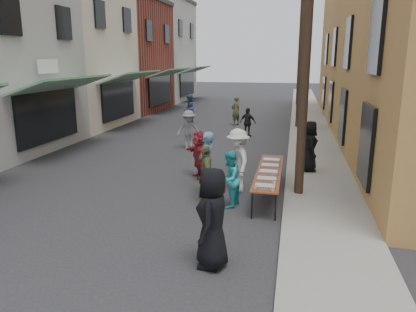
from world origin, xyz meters
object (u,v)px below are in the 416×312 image
at_px(catering_tray_sausage, 265,187).
at_px(guest_front_a, 212,218).
at_px(utility_pole_mid, 302,47).
at_px(guest_front_c, 229,179).
at_px(server, 309,146).
at_px(serving_table, 269,172).
at_px(utility_pole_near, 307,36).
at_px(utility_pole_far, 300,51).

relative_size(catering_tray_sausage, guest_front_a, 0.25).
xyz_separation_m(utility_pole_mid, guest_front_c, (-1.85, -13.29, -3.73)).
distance_m(catering_tray_sausage, server, 4.47).
distance_m(serving_table, guest_front_a, 4.47).
height_order(utility_pole_near, server, utility_pole_near).
distance_m(utility_pole_far, guest_front_c, 25.63).
bearing_deg(utility_pole_mid, utility_pole_far, 90.00).
height_order(utility_pole_near, guest_front_a, utility_pole_near).
relative_size(utility_pole_mid, guest_front_c, 5.82).
xyz_separation_m(utility_pole_mid, guest_front_a, (-1.65, -16.54, -3.52)).
bearing_deg(utility_pole_near, serving_table, -169.97).
bearing_deg(server, utility_pole_far, -11.57).
height_order(utility_pole_far, guest_front_a, utility_pole_far).
distance_m(utility_pole_mid, guest_front_c, 13.92).
bearing_deg(utility_pole_far, utility_pole_mid, -90.00).
bearing_deg(guest_front_a, utility_pole_mid, 175.54).
bearing_deg(guest_front_a, utility_pole_far, 177.93).
bearing_deg(server, guest_front_c, 137.65).
relative_size(utility_pole_far, serving_table, 2.25).
height_order(utility_pole_mid, catering_tray_sausage, utility_pole_mid).
relative_size(guest_front_a, server, 1.13).
xyz_separation_m(catering_tray_sausage, server, (1.19, 4.31, 0.18)).
bearing_deg(guest_front_a, catering_tray_sausage, 165.17).
height_order(utility_pole_far, catering_tray_sausage, utility_pole_far).
distance_m(serving_table, catering_tray_sausage, 1.65).
distance_m(utility_pole_near, server, 4.34).
xyz_separation_m(utility_pole_far, serving_table, (-0.86, -24.15, -3.79)).
bearing_deg(guest_front_a, serving_table, 171.05).
relative_size(serving_table, server, 2.30).
distance_m(catering_tray_sausage, guest_front_a, 2.86).
height_order(utility_pole_mid, guest_front_a, utility_pole_mid).
xyz_separation_m(utility_pole_near, utility_pole_far, (0.00, 24.00, 0.00)).
height_order(guest_front_a, guest_front_c, guest_front_a).
bearing_deg(utility_pole_near, utility_pole_far, 90.00).
bearing_deg(utility_pole_mid, guest_front_c, -97.91).
bearing_deg(utility_pole_far, catering_tray_sausage, -91.91).
distance_m(utility_pole_near, serving_table, 3.89).
bearing_deg(guest_front_c, utility_pole_mid, -174.91).
distance_m(guest_front_a, server, 7.32).
distance_m(utility_pole_near, guest_front_a, 5.98).
height_order(serving_table, server, server).
height_order(guest_front_a, server, guest_front_a).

